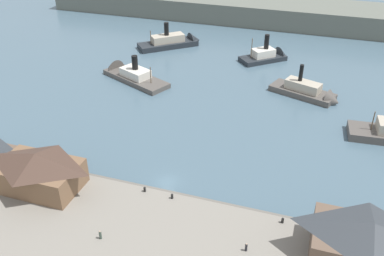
# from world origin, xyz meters

# --- Properties ---
(ground_plane) EXTENTS (320.00, 320.00, 0.00)m
(ground_plane) POSITION_xyz_m (0.00, 0.00, 0.00)
(ground_plane) COLOR #476070
(seawall_edge) EXTENTS (110.00, 0.80, 1.00)m
(seawall_edge) POSITION_xyz_m (0.00, -3.60, 0.50)
(seawall_edge) COLOR #666159
(seawall_edge) RESTS_ON ground
(ferry_shed_east_terminal) EXTENTS (15.08, 9.60, 7.36)m
(ferry_shed_east_terminal) POSITION_xyz_m (-21.05, -9.75, 4.94)
(ferry_shed_east_terminal) COLOR brown
(ferry_shed_east_terminal) RESTS_ON quay_promenade
(ferry_shed_west_terminal) EXTENTS (16.37, 10.63, 7.68)m
(ferry_shed_west_terminal) POSITION_xyz_m (35.40, -9.88, 5.10)
(ferry_shed_west_terminal) COLOR brown
(ferry_shed_west_terminal) RESTS_ON quay_promenade
(pedestrian_standing_center) EXTENTS (0.41, 0.41, 1.65)m
(pedestrian_standing_center) POSITION_xyz_m (-4.26, -17.99, 1.95)
(pedestrian_standing_center) COLOR #3D4C42
(pedestrian_standing_center) RESTS_ON quay_promenade
(pedestrian_near_cart) EXTENTS (0.38, 0.38, 1.52)m
(pedestrian_near_cart) POSITION_xyz_m (18.22, -13.23, 1.89)
(pedestrian_near_cart) COLOR #232328
(pedestrian_near_cart) RESTS_ON quay_promenade
(mooring_post_center_west) EXTENTS (0.44, 0.44, 0.90)m
(mooring_post_center_west) POSITION_xyz_m (-2.30, -5.13, 1.65)
(mooring_post_center_west) COLOR black
(mooring_post_center_west) RESTS_ON quay_promenade
(mooring_post_east) EXTENTS (0.44, 0.44, 0.90)m
(mooring_post_east) POSITION_xyz_m (3.11, -5.34, 1.65)
(mooring_post_east) COLOR black
(mooring_post_east) RESTS_ON quay_promenade
(mooring_post_west) EXTENTS (0.44, 0.44, 0.90)m
(mooring_post_west) POSITION_xyz_m (22.70, -5.35, 1.65)
(mooring_post_west) COLOR black
(mooring_post_west) RESTS_ON quay_promenade
(ferry_approaching_east) EXTENTS (15.83, 14.95, 10.57)m
(ferry_approaching_east) POSITION_xyz_m (8.13, 68.77, 1.38)
(ferry_approaching_east) COLOR #23282D
(ferry_approaching_east) RESTS_ON ground
(ferry_moored_west) EXTENTS (20.69, 19.13, 10.64)m
(ferry_moored_west) POSITION_xyz_m (-24.62, 71.32, 1.52)
(ferry_moored_west) COLOR #23282D
(ferry_moored_west) RESTS_ON ground
(ferry_near_quay) EXTENTS (24.11, 15.66, 10.03)m
(ferry_near_quay) POSITION_xyz_m (-28.54, 42.25, 1.18)
(ferry_near_quay) COLOR #514C47
(ferry_near_quay) RESTS_ON ground
(ferry_approaching_west) EXTENTS (19.53, 11.70, 10.46)m
(ferry_approaching_west) POSITION_xyz_m (23.14, 45.64, 1.33)
(ferry_approaching_west) COLOR #514C47
(ferry_approaching_west) RESTS_ON ground
(far_headland) EXTENTS (180.00, 24.00, 8.00)m
(far_headland) POSITION_xyz_m (0.00, 110.00, 4.00)
(far_headland) COLOR #60665B
(far_headland) RESTS_ON ground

